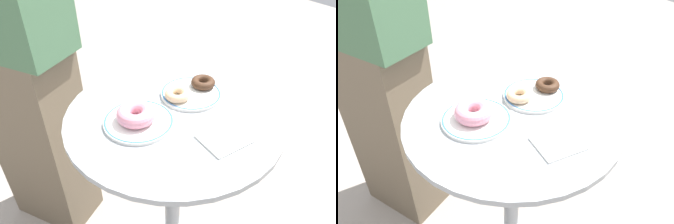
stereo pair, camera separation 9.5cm
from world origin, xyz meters
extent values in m
cylinder|color=#999EA3|center=(0.00, 0.00, 0.75)|extent=(0.65, 0.65, 0.02)
cylinder|color=#999EA3|center=(0.00, 0.00, 0.38)|extent=(0.06, 0.06, 0.71)
cylinder|color=white|center=(-0.11, 0.03, 0.76)|extent=(0.20, 0.20, 0.01)
torus|color=#3D75BC|center=(-0.11, 0.03, 0.76)|extent=(0.20, 0.20, 0.01)
cylinder|color=white|center=(0.11, 0.04, 0.76)|extent=(0.20, 0.20, 0.01)
torus|color=#3D75BC|center=(0.11, 0.04, 0.76)|extent=(0.19, 0.19, 0.01)
torus|color=pink|center=(-0.11, 0.03, 0.79)|extent=(0.16, 0.16, 0.04)
torus|color=#422819|center=(0.16, 0.05, 0.78)|extent=(0.08, 0.08, 0.03)
torus|color=#E0B789|center=(0.05, 0.04, 0.78)|extent=(0.11, 0.11, 0.03)
cube|color=white|center=(0.03, -0.18, 0.76)|extent=(0.13, 0.12, 0.01)
cube|color=brown|center=(-0.27, 0.53, 0.42)|extent=(0.35, 0.40, 0.85)
camera|label=1|loc=(-0.50, -0.61, 1.35)|focal=35.23mm
camera|label=2|loc=(-0.43, -0.67, 1.35)|focal=35.23mm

